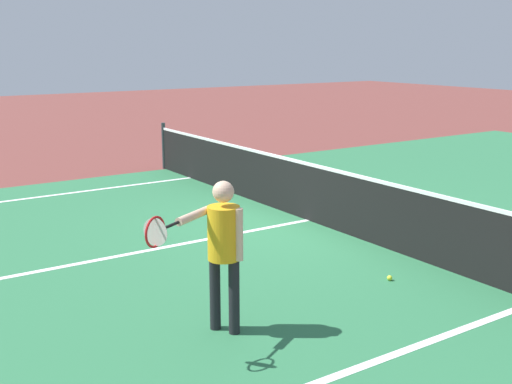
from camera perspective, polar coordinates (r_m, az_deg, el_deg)
ground_plane at (r=10.49m, az=4.70°, el=-2.54°), size 60.00×60.00×0.00m
court_surface_inbounds at (r=10.49m, az=4.70°, el=-2.53°), size 10.62×24.40×0.00m
line_center_service at (r=8.93m, az=-11.69°, el=-5.54°), size 0.10×6.40×0.01m
net at (r=10.37m, az=4.76°, el=0.09°), size 10.87×0.09×1.07m
player_near at (r=6.19m, az=-3.08°, el=-4.43°), size 0.56×1.13×1.55m
tennis_ball_near_net at (r=8.00m, az=11.91°, el=-7.56°), size 0.07×0.07×0.07m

